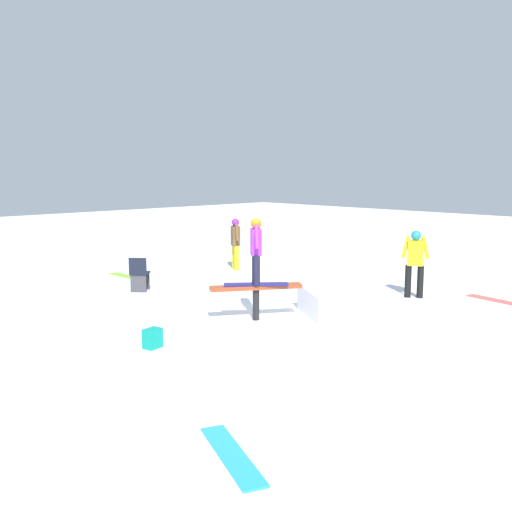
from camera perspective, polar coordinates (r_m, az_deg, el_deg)
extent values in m
plane|color=white|center=(11.79, 0.00, -6.40)|extent=(60.00, 60.00, 0.00)
cylinder|color=black|center=(11.71, 0.00, -4.86)|extent=(0.14, 0.14, 0.65)
cube|color=#A53F1E|center=(11.63, 0.00, -3.12)|extent=(1.76, 1.24, 0.08)
cube|color=white|center=(12.29, 9.16, -4.54)|extent=(2.32, 2.22, 0.56)
cube|color=navy|center=(11.62, 0.00, -2.85)|extent=(1.19, 1.05, 0.03)
cylinder|color=#1D1C33|center=(11.69, -0.05, -1.22)|extent=(0.14, 0.14, 0.59)
cylinder|color=#1D1C33|center=(11.43, 0.05, -1.45)|extent=(0.14, 0.14, 0.59)
cube|color=purple|center=(11.48, 0.00, 1.42)|extent=(0.38, 0.39, 0.53)
cylinder|color=purple|center=(11.67, -0.08, 2.13)|extent=(0.25, 0.27, 0.48)
cylinder|color=purple|center=(11.25, 0.09, 1.88)|extent=(0.25, 0.27, 0.48)
sphere|color=orange|center=(11.44, 0.00, 3.27)|extent=(0.22, 0.22, 0.22)
cylinder|color=black|center=(14.24, 16.11, -2.49)|extent=(0.15, 0.15, 0.78)
cylinder|color=black|center=(14.23, 14.96, -2.46)|extent=(0.15, 0.15, 0.78)
cube|color=yellow|center=(14.12, 15.65, 0.29)|extent=(0.39, 0.43, 0.61)
cylinder|color=yellow|center=(14.11, 16.60, 0.81)|extent=(0.19, 0.22, 0.54)
cylinder|color=yellow|center=(14.09, 14.74, 0.88)|extent=(0.19, 0.22, 0.54)
sphere|color=teal|center=(14.07, 15.71, 1.99)|extent=(0.23, 0.23, 0.23)
cylinder|color=yellow|center=(17.69, -2.16, -0.09)|extent=(0.15, 0.15, 0.75)
cylinder|color=yellow|center=(17.41, -1.95, -0.23)|extent=(0.15, 0.15, 0.75)
cube|color=brown|center=(17.46, -2.07, 2.02)|extent=(0.37, 0.43, 0.60)
cylinder|color=brown|center=(17.67, -2.23, 2.53)|extent=(0.19, 0.25, 0.53)
cylinder|color=brown|center=(17.22, -1.90, 2.38)|extent=(0.19, 0.25, 0.53)
sphere|color=purple|center=(17.42, -2.08, 3.38)|extent=(0.23, 0.23, 0.23)
cube|color=#8ADD28|center=(16.93, -13.01, -1.95)|extent=(0.29, 1.25, 0.02)
cube|color=#DF5D54|center=(14.60, 22.76, -4.09)|extent=(0.49, 1.40, 0.02)
cube|color=#25B0CB|center=(6.51, -2.42, -19.28)|extent=(0.81, 1.44, 0.02)
cube|color=#3F3F44|center=(14.96, -11.34, -2.46)|extent=(0.29, 0.31, 0.44)
cube|color=#3F3F44|center=(14.62, -11.68, -2.73)|extent=(0.29, 0.31, 0.44)
cube|color=black|center=(14.75, -11.53, -1.68)|extent=(0.62, 0.62, 0.04)
cube|color=black|center=(14.52, -11.75, -0.97)|extent=(0.33, 0.35, 0.40)
cube|color=#109D88|center=(10.12, -10.31, -8.10)|extent=(0.34, 0.28, 0.34)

